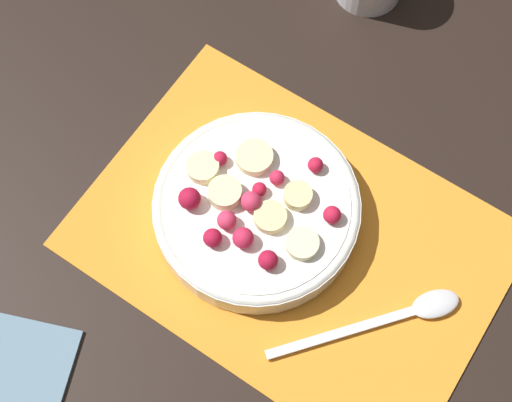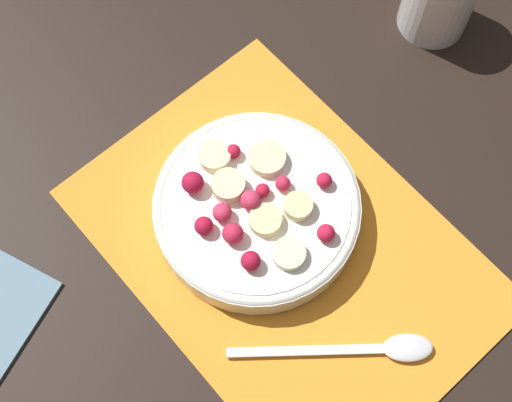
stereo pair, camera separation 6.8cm
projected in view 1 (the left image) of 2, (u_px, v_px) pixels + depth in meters
ground_plane at (292, 239)px, 0.71m from camera, size 3.00×3.00×0.00m
placemat at (292, 238)px, 0.71m from camera, size 0.41×0.28×0.01m
fruit_bowl at (256, 209)px, 0.70m from camera, size 0.20×0.20×0.06m
spoon at (403, 314)px, 0.68m from camera, size 0.14×0.16×0.01m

